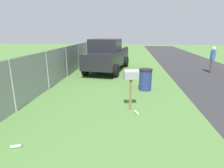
{
  "coord_description": "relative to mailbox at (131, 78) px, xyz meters",
  "views": [
    {
      "loc": [
        1.07,
        -0.41,
        2.5
      ],
      "look_at": [
        6.14,
        0.12,
        1.04
      ],
      "focal_mm": 29.29,
      "sensor_mm": 36.0,
      "label": 1
    }
  ],
  "objects": [
    {
      "name": "litter_bottle_near_hydrant",
      "position": [
        -0.31,
        -0.21,
        -1.05
      ],
      "size": [
        0.23,
        0.15,
        0.07
      ],
      "primitive_type": "cylinder",
      "rotation": [
        0.0,
        1.57,
        0.42
      ],
      "color": "#B2D8BF",
      "rests_on": "ground"
    },
    {
      "name": "litter_bottle_by_mailbox",
      "position": [
        -2.38,
        2.52,
        -1.05
      ],
      "size": [
        0.15,
        0.23,
        0.07
      ],
      "primitive_type": "cylinder",
      "rotation": [
        0.0,
        1.57,
        1.95
      ],
      "color": "#B2D8BF",
      "rests_on": "ground"
    },
    {
      "name": "mailbox",
      "position": [
        0.0,
        0.0,
        0.0
      ],
      "size": [
        0.29,
        0.48,
        1.37
      ],
      "rotation": [
        0.0,
        0.0,
        0.21
      ],
      "color": "brown",
      "rests_on": "ground"
    },
    {
      "name": "pedestrian",
      "position": [
        6.29,
        -5.03,
        -0.15
      ],
      "size": [
        0.46,
        0.33,
        1.63
      ],
      "rotation": [
        0.0,
        0.0,
        1.15
      ],
      "color": "#4C4238",
      "rests_on": "ground"
    },
    {
      "name": "fence_section",
      "position": [
        3.15,
        3.7,
        -0.16
      ],
      "size": [
        17.31,
        0.07,
        1.71
      ],
      "color": "#9EA3A8",
      "rests_on": "ground"
    },
    {
      "name": "trash_bin",
      "position": [
        2.23,
        -0.64,
        -0.61
      ],
      "size": [
        0.57,
        0.57,
        0.95
      ],
      "color": "navy",
      "rests_on": "ground"
    },
    {
      "name": "pickup_truck",
      "position": [
        6.11,
        1.56,
        0.02
      ],
      "size": [
        5.28,
        2.68,
        2.09
      ],
      "rotation": [
        0.0,
        0.0,
        3.0
      ],
      "color": "black",
      "rests_on": "ground"
    }
  ]
}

